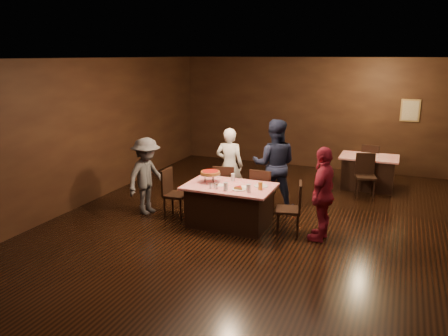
{
  "coord_description": "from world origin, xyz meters",
  "views": [
    {
      "loc": [
        2.05,
        -6.97,
        3.06
      ],
      "look_at": [
        -0.97,
        0.35,
        1.0
      ],
      "focal_mm": 35.0,
      "sensor_mm": 36.0,
      "label": 1
    }
  ],
  "objects_px": {
    "back_table": "(368,172)",
    "chair_end_right": "(288,209)",
    "glass_front_right": "(248,188)",
    "diner_navy_hoodie": "(274,165)",
    "main_table": "(229,205)",
    "chair_far_left": "(225,187)",
    "chair_back_near": "(366,176)",
    "chair_far_right": "(263,192)",
    "diner_grey_knit": "(147,176)",
    "glass_front_left": "(226,186)",
    "pizza_stand": "(210,173)",
    "glass_back": "(233,177)",
    "diner_white_jacket": "(229,165)",
    "plate_empty": "(261,186)",
    "glass_amber": "(260,186)",
    "chair_end_left": "(176,194)",
    "chair_back_far": "(370,163)",
    "diner_red_shirt": "(323,194)"
  },
  "relations": [
    {
      "from": "back_table",
      "to": "chair_end_right",
      "type": "distance_m",
      "value": 3.57
    },
    {
      "from": "glass_front_right",
      "to": "diner_navy_hoodie",
      "type": "bearing_deg",
      "value": 88.77
    },
    {
      "from": "main_table",
      "to": "chair_far_left",
      "type": "xyz_separation_m",
      "value": [
        -0.4,
        0.75,
        0.09
      ]
    },
    {
      "from": "chair_back_near",
      "to": "chair_end_right",
      "type": "bearing_deg",
      "value": -124.82
    },
    {
      "from": "chair_far_right",
      "to": "diner_grey_knit",
      "type": "height_order",
      "value": "diner_grey_knit"
    },
    {
      "from": "chair_end_right",
      "to": "glass_front_left",
      "type": "bearing_deg",
      "value": -87.04
    },
    {
      "from": "back_table",
      "to": "chair_end_right",
      "type": "xyz_separation_m",
      "value": [
        -1.05,
        -3.41,
        0.09
      ]
    },
    {
      "from": "pizza_stand",
      "to": "glass_front_left",
      "type": "height_order",
      "value": "pizza_stand"
    },
    {
      "from": "chair_far_right",
      "to": "glass_back",
      "type": "relative_size",
      "value": 6.79
    },
    {
      "from": "diner_white_jacket",
      "to": "glass_front_right",
      "type": "xyz_separation_m",
      "value": [
        0.95,
        -1.51,
        0.04
      ]
    },
    {
      "from": "pizza_stand",
      "to": "chair_far_right",
      "type": "bearing_deg",
      "value": 41.19
    },
    {
      "from": "plate_empty",
      "to": "glass_front_left",
      "type": "height_order",
      "value": "glass_front_left"
    },
    {
      "from": "main_table",
      "to": "glass_amber",
      "type": "relative_size",
      "value": 11.43
    },
    {
      "from": "chair_end_left",
      "to": "chair_back_far",
      "type": "relative_size",
      "value": 1.0
    },
    {
      "from": "chair_back_near",
      "to": "diner_red_shirt",
      "type": "relative_size",
      "value": 0.59
    },
    {
      "from": "pizza_stand",
      "to": "glass_back",
      "type": "distance_m",
      "value": 0.44
    },
    {
      "from": "back_table",
      "to": "plate_empty",
      "type": "height_order",
      "value": "plate_empty"
    },
    {
      "from": "diner_red_shirt",
      "to": "chair_back_near",
      "type": "bearing_deg",
      "value": 176.54
    },
    {
      "from": "chair_far_left",
      "to": "diner_navy_hoodie",
      "type": "distance_m",
      "value": 1.1
    },
    {
      "from": "chair_end_left",
      "to": "chair_back_near",
      "type": "relative_size",
      "value": 1.0
    },
    {
      "from": "chair_far_left",
      "to": "glass_front_left",
      "type": "bearing_deg",
      "value": 99.57
    },
    {
      "from": "diner_grey_knit",
      "to": "plate_empty",
      "type": "height_order",
      "value": "diner_grey_knit"
    },
    {
      "from": "chair_far_right",
      "to": "glass_front_left",
      "type": "xyz_separation_m",
      "value": [
        -0.35,
        -1.05,
        0.37
      ]
    },
    {
      "from": "plate_empty",
      "to": "glass_back",
      "type": "bearing_deg",
      "value": 165.96
    },
    {
      "from": "main_table",
      "to": "chair_back_far",
      "type": "bearing_deg",
      "value": 61.81
    },
    {
      "from": "main_table",
      "to": "diner_white_jacket",
      "type": "bearing_deg",
      "value": 111.73
    },
    {
      "from": "chair_far_right",
      "to": "diner_grey_knit",
      "type": "distance_m",
      "value": 2.29
    },
    {
      "from": "chair_end_left",
      "to": "plate_empty",
      "type": "relative_size",
      "value": 3.8
    },
    {
      "from": "chair_end_left",
      "to": "diner_navy_hoodie",
      "type": "height_order",
      "value": "diner_navy_hoodie"
    },
    {
      "from": "chair_far_right",
      "to": "diner_navy_hoodie",
      "type": "xyz_separation_m",
      "value": [
        0.08,
        0.48,
        0.44
      ]
    },
    {
      "from": "chair_end_left",
      "to": "pizza_stand",
      "type": "distance_m",
      "value": 0.85
    },
    {
      "from": "back_table",
      "to": "main_table",
      "type": "bearing_deg",
      "value": -122.22
    },
    {
      "from": "chair_far_right",
      "to": "back_table",
      "type": "bearing_deg",
      "value": -123.65
    },
    {
      "from": "chair_far_left",
      "to": "glass_back",
      "type": "xyz_separation_m",
      "value": [
        0.35,
        -0.45,
        0.37
      ]
    },
    {
      "from": "glass_front_left",
      "to": "glass_amber",
      "type": "height_order",
      "value": "same"
    },
    {
      "from": "main_table",
      "to": "chair_back_near",
      "type": "xyz_separation_m",
      "value": [
        2.15,
        2.71,
        0.09
      ]
    },
    {
      "from": "diner_white_jacket",
      "to": "glass_back",
      "type": "relative_size",
      "value": 11.42
    },
    {
      "from": "diner_navy_hoodie",
      "to": "chair_far_right",
      "type": "bearing_deg",
      "value": 67.71
    },
    {
      "from": "diner_red_shirt",
      "to": "pizza_stand",
      "type": "distance_m",
      "value": 2.07
    },
    {
      "from": "glass_front_right",
      "to": "glass_back",
      "type": "xyz_separation_m",
      "value": [
        -0.5,
        0.55,
        0.0
      ]
    },
    {
      "from": "back_table",
      "to": "chair_end_left",
      "type": "bearing_deg",
      "value": -133.61
    },
    {
      "from": "glass_front_left",
      "to": "chair_back_far",
      "type": "bearing_deg",
      "value": 64.03
    },
    {
      "from": "chair_far_right",
      "to": "pizza_stand",
      "type": "distance_m",
      "value": 1.16
    },
    {
      "from": "pizza_stand",
      "to": "glass_front_right",
      "type": "distance_m",
      "value": 0.91
    },
    {
      "from": "back_table",
      "to": "glass_amber",
      "type": "height_order",
      "value": "glass_amber"
    },
    {
      "from": "chair_end_left",
      "to": "glass_front_right",
      "type": "xyz_separation_m",
      "value": [
        1.55,
        -0.25,
        0.37
      ]
    },
    {
      "from": "chair_far_left",
      "to": "chair_end_right",
      "type": "xyz_separation_m",
      "value": [
        1.5,
        -0.75,
        0.0
      ]
    },
    {
      "from": "diner_navy_hoodie",
      "to": "glass_front_left",
      "type": "relative_size",
      "value": 13.14
    },
    {
      "from": "chair_back_near",
      "to": "diner_white_jacket",
      "type": "relative_size",
      "value": 0.59
    },
    {
      "from": "diner_navy_hoodie",
      "to": "diner_grey_knit",
      "type": "xyz_separation_m",
      "value": [
        -2.22,
        -1.23,
        -0.16
      ]
    }
  ]
}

